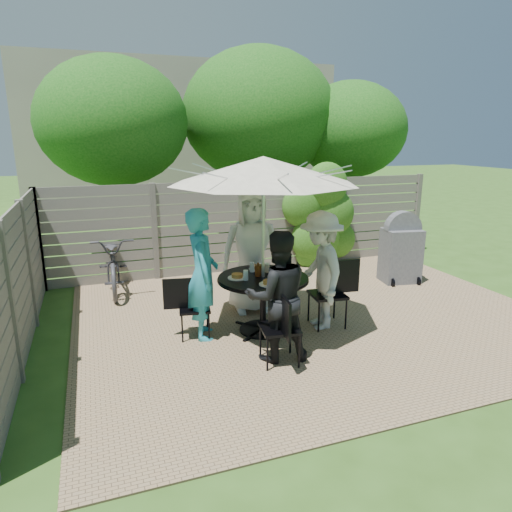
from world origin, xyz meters
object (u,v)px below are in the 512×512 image
object	(u,v)px
chair_back	(250,290)
person_right	(321,271)
chair_left	(194,320)
plate_front	(269,283)
patio_table	(263,294)
plate_left	(237,277)
coffee_cup	(267,268)
glass_back	(252,267)
glass_left	(246,275)
plate_right	(288,274)
umbrella	(263,170)
glass_right	(279,269)
person_front	(277,297)
person_left	(202,274)
chair_right	(328,307)
plate_back	(258,268)
syrup_jug	(258,270)
bicycle	(114,262)
bbq_grill	(401,250)
chair_front	(280,343)
person_back	(252,251)

from	to	relation	value
chair_back	person_right	size ratio (longest dim) A/B	0.58
chair_left	plate_front	distance (m)	1.18
patio_table	plate_left	bearing A→B (deg)	171.48
chair_back	coffee_cup	size ratio (longest dim) A/B	8.24
glass_back	coffee_cup	xyz separation A→B (m)	(0.20, -0.07, -0.01)
chair_left	plate_front	size ratio (longest dim) A/B	3.29
glass_left	plate_right	bearing A→B (deg)	1.09
umbrella	glass_right	distance (m)	1.40
glass_left	glass_back	bearing A→B (deg)	58.48
umbrella	chair_left	distance (m)	2.22
person_front	coffee_cup	size ratio (longest dim) A/B	13.59
person_right	person_left	bearing A→B (deg)	-90.00
chair_right	plate_back	size ratio (longest dim) A/B	3.79
person_front	chair_right	bearing A→B (deg)	-139.32
glass_left	glass_right	xyz separation A→B (m)	(0.54, 0.13, 0.00)
syrup_jug	bicycle	bearing A→B (deg)	125.51
chair_back	plate_left	size ratio (longest dim) A/B	3.80
plate_right	glass_back	bearing A→B (deg)	142.30
chair_right	plate_right	world-z (taller)	chair_right
person_left	plate_front	xyz separation A→B (m)	(0.77, -0.48, -0.06)
person_front	plate_front	distance (m)	0.47
bbq_grill	glass_right	bearing A→B (deg)	-148.44
plate_right	bbq_grill	xyz separation A→B (m)	(2.87, 1.29, -0.22)
glass_back	glass_left	size ratio (longest dim) A/B	1.00
person_right	chair_right	bearing A→B (deg)	90.31
syrup_jug	bicycle	world-z (taller)	bicycle
coffee_cup	bbq_grill	distance (m)	3.27
plate_left	syrup_jug	xyz separation A→B (m)	(0.30, 0.01, 0.06)
patio_table	plate_right	world-z (taller)	plate_right
chair_front	chair_right	world-z (taller)	chair_right
person_back	glass_left	bearing A→B (deg)	-105.52
bbq_grill	plate_front	bearing A→B (deg)	-144.18
chair_front	person_front	bearing A→B (deg)	-0.30
person_back	chair_left	distance (m)	1.46
chair_front	syrup_jug	distance (m)	1.19
person_front	person_left	bearing A→B (deg)	-45.00
plate_left	bbq_grill	xyz separation A→B (m)	(3.58, 1.19, -0.22)
plate_right	bbq_grill	distance (m)	3.15
glass_right	coffee_cup	distance (m)	0.20
chair_front	umbrella	bearing A→B (deg)	-0.33
patio_table	syrup_jug	bearing A→B (deg)	131.68
person_back	chair_back	bearing A→B (deg)	89.94
person_back	plate_front	size ratio (longest dim) A/B	7.47
bicycle	chair_right	bearing A→B (deg)	-41.53
syrup_jug	chair_right	bearing A→B (deg)	-11.26
glass_back	umbrella	bearing A→B (deg)	-76.52
person_left	glass_right	distance (m)	1.09
chair_back	bbq_grill	bearing A→B (deg)	104.25
chair_left	glass_right	distance (m)	1.38
patio_table	chair_back	bearing A→B (deg)	81.48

